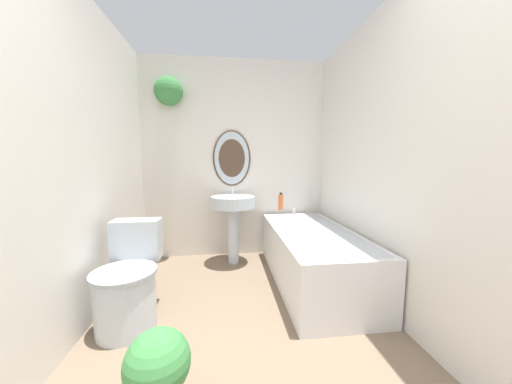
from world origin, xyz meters
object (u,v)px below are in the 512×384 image
object	(u,v)px
bathtub	(313,255)
potted_plant	(158,372)
pedestal_sink	(233,210)
toilet	(128,285)
shampoo_bottle	(281,202)

from	to	relation	value
bathtub	potted_plant	distance (m)	1.70
bathtub	pedestal_sink	bearing A→B (deg)	143.09
potted_plant	pedestal_sink	bearing A→B (deg)	77.82
pedestal_sink	potted_plant	size ratio (longest dim) A/B	2.02
pedestal_sink	bathtub	world-z (taller)	pedestal_sink
toilet	bathtub	distance (m)	1.62
toilet	shampoo_bottle	size ratio (longest dim) A/B	3.46
bathtub	shampoo_bottle	world-z (taller)	shampoo_bottle
pedestal_sink	bathtub	size ratio (longest dim) A/B	0.55
pedestal_sink	potted_plant	world-z (taller)	pedestal_sink
pedestal_sink	shampoo_bottle	distance (m)	0.60
toilet	shampoo_bottle	world-z (taller)	shampoo_bottle
pedestal_sink	shampoo_bottle	xyz separation A→B (m)	(0.59, 0.12, 0.07)
bathtub	shampoo_bottle	xyz separation A→B (m)	(-0.17, 0.69, 0.42)
pedestal_sink	shampoo_bottle	world-z (taller)	pedestal_sink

